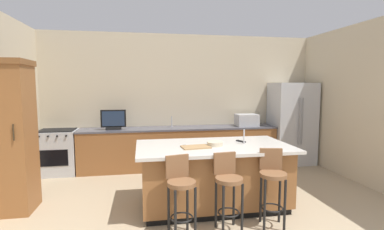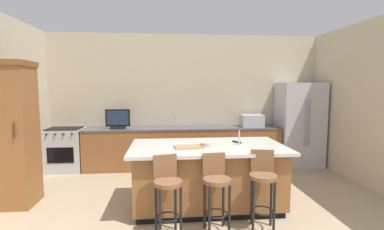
# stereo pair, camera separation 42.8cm
# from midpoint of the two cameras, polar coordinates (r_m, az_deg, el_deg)

# --- Properties ---
(wall_back) EXTENTS (6.57, 0.12, 2.94)m
(wall_back) POSITION_cam_midpoint_polar(r_m,az_deg,el_deg) (6.51, -3.96, 3.01)
(wall_back) COLOR beige
(wall_back) RESTS_ON ground_plane
(wall_right) EXTENTS (0.12, 4.66, 2.94)m
(wall_right) POSITION_cam_midpoint_polar(r_m,az_deg,el_deg) (5.76, 30.93, 1.82)
(wall_right) COLOR beige
(wall_right) RESTS_ON ground_plane
(counter_back) EXTENTS (4.25, 0.62, 0.89)m
(counter_back) POSITION_cam_midpoint_polar(r_m,az_deg,el_deg) (6.26, -4.38, -6.56)
(counter_back) COLOR brown
(counter_back) RESTS_ON ground_plane
(kitchen_island) EXTENTS (2.25, 1.22, 0.92)m
(kitchen_island) POSITION_cam_midpoint_polar(r_m,az_deg,el_deg) (4.32, 1.43, -11.96)
(kitchen_island) COLOR black
(kitchen_island) RESTS_ON ground_plane
(refrigerator) EXTENTS (0.93, 0.75, 1.86)m
(refrigerator) POSITION_cam_midpoint_polar(r_m,az_deg,el_deg) (6.89, 17.73, -1.60)
(refrigerator) COLOR #B7BABF
(refrigerator) RESTS_ON ground_plane
(range_oven) EXTENTS (0.74, 0.63, 0.91)m
(range_oven) POSITION_cam_midpoint_polar(r_m,az_deg,el_deg) (6.52, -27.04, -6.64)
(range_oven) COLOR #B7BABF
(range_oven) RESTS_ON ground_plane
(cabinet_tower) EXTENTS (0.61, 0.59, 2.16)m
(cabinet_tower) POSITION_cam_midpoint_polar(r_m,az_deg,el_deg) (4.85, -34.98, -3.17)
(cabinet_tower) COLOR brown
(cabinet_tower) RESTS_ON ground_plane
(microwave) EXTENTS (0.48, 0.36, 0.26)m
(microwave) POSITION_cam_midpoint_polar(r_m,az_deg,el_deg) (6.50, 9.09, -1.01)
(microwave) COLOR #B7BABF
(microwave) RESTS_ON counter_back
(tv_monitor) EXTENTS (0.51, 0.16, 0.41)m
(tv_monitor) POSITION_cam_midpoint_polar(r_m,az_deg,el_deg) (6.13, -17.46, -1.06)
(tv_monitor) COLOR black
(tv_monitor) RESTS_ON counter_back
(sink_faucet_back) EXTENTS (0.02, 0.02, 0.24)m
(sink_faucet_back) POSITION_cam_midpoint_polar(r_m,az_deg,el_deg) (6.25, -6.05, -1.34)
(sink_faucet_back) COLOR #B2B2B7
(sink_faucet_back) RESTS_ON counter_back
(sink_faucet_island) EXTENTS (0.02, 0.02, 0.22)m
(sink_faucet_island) POSITION_cam_midpoint_polar(r_m,az_deg,el_deg) (4.30, 7.63, -4.36)
(sink_faucet_island) COLOR #B2B2B7
(sink_faucet_island) RESTS_ON kitchen_island
(bar_stool_left) EXTENTS (0.35, 0.37, 0.96)m
(bar_stool_left) POSITION_cam_midpoint_polar(r_m,az_deg,el_deg) (3.48, -5.95, -14.63)
(bar_stool_left) COLOR brown
(bar_stool_left) RESTS_ON ground_plane
(bar_stool_center) EXTENTS (0.34, 0.35, 0.96)m
(bar_stool_center) POSITION_cam_midpoint_polar(r_m,az_deg,el_deg) (3.61, 3.78, -13.92)
(bar_stool_center) COLOR brown
(bar_stool_center) RESTS_ON ground_plane
(bar_stool_right) EXTENTS (0.35, 0.37, 0.99)m
(bar_stool_right) POSITION_cam_midpoint_polar(r_m,az_deg,el_deg) (3.79, 12.69, -12.77)
(bar_stool_right) COLOR brown
(bar_stool_right) RESTS_ON ground_plane
(fruit_bowl) EXTENTS (0.23, 0.23, 0.06)m
(fruit_bowl) POSITION_cam_midpoint_polar(r_m,az_deg,el_deg) (4.14, 1.65, -5.82)
(fruit_bowl) COLOR beige
(fruit_bowl) RESTS_ON kitchen_island
(cell_phone) EXTENTS (0.13, 0.17, 0.01)m
(cell_phone) POSITION_cam_midpoint_polar(r_m,az_deg,el_deg) (4.11, -4.25, -6.30)
(cell_phone) COLOR black
(cell_phone) RESTS_ON kitchen_island
(tv_remote) EXTENTS (0.12, 0.17, 0.02)m
(tv_remote) POSITION_cam_midpoint_polar(r_m,az_deg,el_deg) (4.47, 7.09, -5.26)
(tv_remote) COLOR black
(tv_remote) RESTS_ON kitchen_island
(cutting_board) EXTENTS (0.42, 0.30, 0.02)m
(cutting_board) POSITION_cam_midpoint_polar(r_m,az_deg,el_deg) (4.03, -2.30, -6.46)
(cutting_board) COLOR #A87F51
(cutting_board) RESTS_ON kitchen_island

